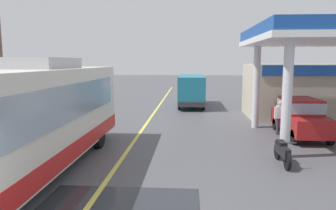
% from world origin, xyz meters
% --- Properties ---
extents(ground, '(120.00, 120.00, 0.00)m').
position_xyz_m(ground, '(0.00, 20.00, 0.00)').
color(ground, '#4C4C51').
extents(lane_divider_stripe, '(0.16, 50.00, 0.01)m').
position_xyz_m(lane_divider_stripe, '(0.00, 15.00, 0.00)').
color(lane_divider_stripe, '#D8CC4C').
rests_on(lane_divider_stripe, ground).
extents(coach_bus_main, '(2.60, 11.04, 3.69)m').
position_xyz_m(coach_bus_main, '(-2.38, 5.12, 1.72)').
color(coach_bus_main, silver).
rests_on(coach_bus_main, ground).
extents(gas_station_roadside, '(9.10, 11.95, 5.10)m').
position_xyz_m(gas_station_roadside, '(9.74, 14.48, 2.63)').
color(gas_station_roadside, '#194799').
rests_on(gas_station_roadside, ground).
extents(car_at_pump, '(1.70, 4.20, 1.82)m').
position_xyz_m(car_at_pump, '(7.76, 11.08, 1.01)').
color(car_at_pump, maroon).
rests_on(car_at_pump, ground).
extents(minibus_opposing_lane, '(2.04, 6.13, 2.44)m').
position_xyz_m(minibus_opposing_lane, '(2.62, 21.09, 1.47)').
color(minibus_opposing_lane, teal).
rests_on(minibus_opposing_lane, ground).
extents(motorcycle_parked_forecourt, '(0.55, 1.80, 0.92)m').
position_xyz_m(motorcycle_parked_forecourt, '(5.72, 6.74, 0.44)').
color(motorcycle_parked_forecourt, black).
rests_on(motorcycle_parked_forecourt, ground).
extents(pedestrian_near_pump, '(0.55, 0.22, 1.66)m').
position_xyz_m(pedestrian_near_pump, '(8.71, 13.23, 0.93)').
color(pedestrian_near_pump, '#33333F').
rests_on(pedestrian_near_pump, ground).
extents(pedestrian_by_shop, '(0.55, 0.22, 1.66)m').
position_xyz_m(pedestrian_by_shop, '(6.88, 11.33, 0.93)').
color(pedestrian_by_shop, '#33333F').
rests_on(pedestrian_by_shop, ground).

